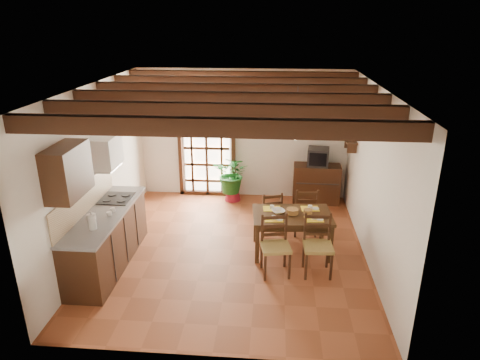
# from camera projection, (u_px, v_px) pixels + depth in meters

# --- Properties ---
(ground_plane) EXTENTS (5.00, 5.00, 0.00)m
(ground_plane) POSITION_uv_depth(u_px,v_px,m) (232.00, 250.00, 7.41)
(ground_plane) COLOR brown
(room_shell) EXTENTS (4.52, 5.02, 2.81)m
(room_shell) POSITION_uv_depth(u_px,v_px,m) (232.00, 149.00, 6.77)
(room_shell) COLOR silver
(room_shell) RESTS_ON ground_plane
(ceiling_beams) EXTENTS (4.50, 4.34, 0.20)m
(ceiling_beams) POSITION_uv_depth(u_px,v_px,m) (231.00, 94.00, 6.46)
(ceiling_beams) COLOR black
(ceiling_beams) RESTS_ON room_shell
(french_door) EXTENTS (1.26, 0.11, 2.32)m
(french_door) POSITION_uv_depth(u_px,v_px,m) (207.00, 145.00, 9.34)
(french_door) COLOR white
(french_door) RESTS_ON ground_plane
(kitchen_counter) EXTENTS (0.64, 2.25, 1.38)m
(kitchen_counter) POSITION_uv_depth(u_px,v_px,m) (107.00, 238.00, 6.84)
(kitchen_counter) COLOR #321B0F
(kitchen_counter) RESTS_ON ground_plane
(upper_cabinet) EXTENTS (0.35, 0.80, 0.70)m
(upper_cabinet) POSITION_uv_depth(u_px,v_px,m) (67.00, 171.00, 5.70)
(upper_cabinet) COLOR #321B0F
(upper_cabinet) RESTS_ON room_shell
(range_hood) EXTENTS (0.38, 0.60, 0.54)m
(range_hood) POSITION_uv_depth(u_px,v_px,m) (105.00, 152.00, 6.91)
(range_hood) COLOR white
(range_hood) RESTS_ON room_shell
(counter_items) EXTENTS (0.50, 1.43, 0.25)m
(counter_items) POSITION_uv_depth(u_px,v_px,m) (106.00, 208.00, 6.75)
(counter_items) COLOR black
(counter_items) RESTS_ON kitchen_counter
(dining_table) EXTENTS (1.37, 0.95, 0.71)m
(dining_table) POSITION_uv_depth(u_px,v_px,m) (292.00, 219.00, 7.16)
(dining_table) COLOR #3B2513
(dining_table) RESTS_ON ground_plane
(chair_near_left) EXTENTS (0.51, 0.49, 0.95)m
(chair_near_left) POSITION_uv_depth(u_px,v_px,m) (275.00, 256.00, 6.65)
(chair_near_left) COLOR #9E8543
(chair_near_left) RESTS_ON ground_plane
(chair_near_right) EXTENTS (0.46, 0.44, 0.96)m
(chair_near_right) POSITION_uv_depth(u_px,v_px,m) (317.00, 256.00, 6.65)
(chair_near_right) COLOR #9E8543
(chair_near_right) RESTS_ON ground_plane
(chair_far_left) EXTENTS (0.49, 0.48, 0.85)m
(chair_far_left) POSITION_uv_depth(u_px,v_px,m) (270.00, 220.00, 7.90)
(chair_far_left) COLOR #9E8543
(chair_far_left) RESTS_ON ground_plane
(chair_far_right) EXTENTS (0.46, 0.44, 0.93)m
(chair_far_right) POSITION_uv_depth(u_px,v_px,m) (305.00, 219.00, 7.89)
(chair_far_right) COLOR #9E8543
(chair_far_right) RESTS_ON ground_plane
(table_setting) EXTENTS (0.95, 0.63, 0.09)m
(table_setting) POSITION_uv_depth(u_px,v_px,m) (292.00, 215.00, 7.13)
(table_setting) COLOR yellow
(table_setting) RESTS_ON dining_table
(table_bowl) EXTENTS (0.28, 0.28, 0.05)m
(table_bowl) POSITION_uv_depth(u_px,v_px,m) (278.00, 211.00, 7.16)
(table_bowl) COLOR white
(table_bowl) RESTS_ON dining_table
(sideboard) EXTENTS (1.00, 0.47, 0.84)m
(sideboard) POSITION_uv_depth(u_px,v_px,m) (316.00, 184.00, 9.22)
(sideboard) COLOR #321B0F
(sideboard) RESTS_ON ground_plane
(crt_tv) EXTENTS (0.48, 0.45, 0.37)m
(crt_tv) POSITION_uv_depth(u_px,v_px,m) (318.00, 157.00, 8.99)
(crt_tv) COLOR black
(crt_tv) RESTS_ON sideboard
(fuse_box) EXTENTS (0.25, 0.03, 0.32)m
(fuse_box) POSITION_uv_depth(u_px,v_px,m) (314.00, 120.00, 8.99)
(fuse_box) COLOR white
(fuse_box) RESTS_ON room_shell
(plant_pot) EXTENTS (0.35, 0.35, 0.21)m
(plant_pot) POSITION_uv_depth(u_px,v_px,m) (233.00, 195.00, 9.41)
(plant_pot) COLOR maroon
(plant_pot) RESTS_ON ground_plane
(potted_plant) EXTENTS (2.39, 2.18, 2.24)m
(potted_plant) POSITION_uv_depth(u_px,v_px,m) (233.00, 176.00, 9.25)
(potted_plant) COLOR #144C19
(potted_plant) RESTS_ON ground_plane
(wall_shelf) EXTENTS (0.20, 0.42, 0.20)m
(wall_shelf) POSITION_uv_depth(u_px,v_px,m) (351.00, 143.00, 8.21)
(wall_shelf) COLOR #321B0F
(wall_shelf) RESTS_ON room_shell
(shelf_vase) EXTENTS (0.15, 0.15, 0.15)m
(shelf_vase) POSITION_uv_depth(u_px,v_px,m) (351.00, 136.00, 8.16)
(shelf_vase) COLOR #B2BFB2
(shelf_vase) RESTS_ON wall_shelf
(shelf_flowers) EXTENTS (0.14, 0.14, 0.36)m
(shelf_flowers) POSITION_uv_depth(u_px,v_px,m) (352.00, 126.00, 8.08)
(shelf_flowers) COLOR yellow
(shelf_flowers) RESTS_ON shelf_vase
(framed_picture) EXTENTS (0.03, 0.32, 0.32)m
(framed_picture) POSITION_uv_depth(u_px,v_px,m) (358.00, 116.00, 8.01)
(framed_picture) COLOR brown
(framed_picture) RESTS_ON room_shell
(pendant_lamp) EXTENTS (0.36, 0.36, 0.84)m
(pendant_lamp) POSITION_uv_depth(u_px,v_px,m) (296.00, 132.00, 6.73)
(pendant_lamp) COLOR black
(pendant_lamp) RESTS_ON room_shell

